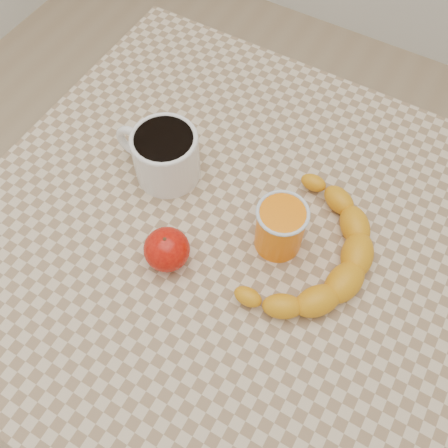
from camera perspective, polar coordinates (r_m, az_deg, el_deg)
The scene contains 6 objects.
ground at distance 1.47m, azimuth -0.00°, elevation -15.33°, with size 3.00×3.00×0.00m, color tan.
table at distance 0.85m, azimuth -0.00°, elevation -3.61°, with size 0.80×0.80×0.75m.
coffee_mug at distance 0.80m, azimuth -6.84°, elevation 7.99°, with size 0.15×0.11×0.09m.
orange_juice_glass at distance 0.73m, azimuth 6.44°, elevation -0.37°, with size 0.08×0.08×0.09m.
apple at distance 0.73m, azimuth -6.55°, elevation -2.90°, with size 0.08×0.08×0.06m.
banana at distance 0.74m, azimuth 9.70°, elevation -3.11°, with size 0.25×0.33×0.05m, color orange, non-canonical shape.
Camera 1 is at (0.19, -0.33, 1.42)m, focal length 40.00 mm.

